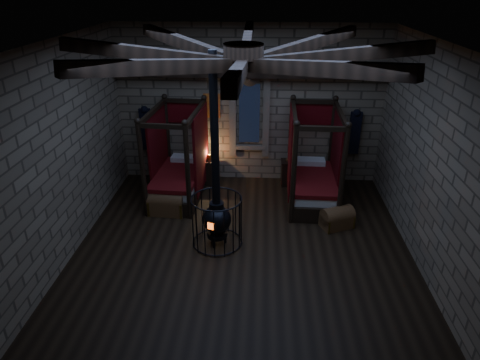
# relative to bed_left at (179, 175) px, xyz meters

# --- Properties ---
(room) EXTENTS (7.02, 7.02, 4.29)m
(room) POSITION_rel_bed_left_xyz_m (1.76, -2.24, 3.17)
(room) COLOR black
(room) RESTS_ON ground
(bed_left) EXTENTS (1.31, 2.29, 2.32)m
(bed_left) POSITION_rel_bed_left_xyz_m (0.00, 0.00, 0.00)
(bed_left) COLOR black
(bed_left) RESTS_ON ground
(bed_right) EXTENTS (1.25, 2.29, 2.36)m
(bed_right) POSITION_rel_bed_left_xyz_m (3.40, -0.08, 0.01)
(bed_right) COLOR black
(bed_right) RESTS_ON ground
(trunk_left) EXTENTS (0.90, 0.62, 0.63)m
(trunk_left) POSITION_rel_bed_left_xyz_m (-0.13, -0.94, -0.29)
(trunk_left) COLOR brown
(trunk_left) RESTS_ON ground
(trunk_right) EXTENTS (0.81, 0.68, 0.51)m
(trunk_right) POSITION_rel_bed_left_xyz_m (3.87, -1.39, -0.35)
(trunk_right) COLOR brown
(trunk_right) RESTS_ON ground
(nightstand_left) EXTENTS (0.47, 0.45, 0.87)m
(nightstand_left) POSITION_rel_bed_left_xyz_m (0.70, 0.72, -0.21)
(nightstand_left) COLOR black
(nightstand_left) RESTS_ON ground
(nightstand_right) EXTENTS (0.45, 0.43, 0.77)m
(nightstand_right) POSITION_rel_bed_left_xyz_m (2.87, 0.78, -0.21)
(nightstand_right) COLOR black
(nightstand_right) RESTS_ON ground
(stove) EXTENTS (1.07, 1.07, 4.05)m
(stove) POSITION_rel_bed_left_xyz_m (1.21, -2.21, 0.07)
(stove) COLOR black
(stove) RESTS_ON ground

